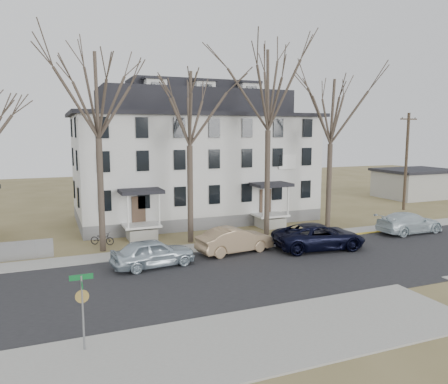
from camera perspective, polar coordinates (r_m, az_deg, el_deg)
name	(u,v)px	position (r m, az deg, el deg)	size (l,w,h in m)	color
ground	(334,276)	(24.74, 14.22, -10.53)	(120.00, 120.00, 0.00)	olive
main_road	(313,265)	(26.30, 11.61, -9.34)	(120.00, 10.00, 0.04)	#27272A
far_sidewalk	(266,241)	(31.26, 5.48, -6.43)	(120.00, 2.00, 0.08)	#A09F97
near_sidewalk_left	(236,344)	(16.96, 1.59, -19.20)	(20.00, 5.00, 0.08)	#A09F97
yellow_curb	(332,238)	(33.10, 13.95, -5.82)	(14.00, 0.25, 0.06)	gold
boarding_house	(194,158)	(38.77, -3.91, 4.44)	(20.80, 12.36, 12.05)	slate
distant_building	(415,183)	(56.13, 23.68, 1.07)	(8.50, 6.50, 3.35)	#A09F97
tree_far_left	(97,89)	(28.90, -16.29, 12.80)	(8.40, 8.40, 13.72)	#473B31
tree_mid_left	(189,103)	(30.08, -4.56, 11.47)	(7.80, 7.80, 12.74)	#473B31
tree_center	(269,84)	(32.52, 5.84, 13.81)	(9.00, 9.00, 14.70)	#473B31
tree_mid_right	(331,107)	(35.30, 13.86, 10.74)	(7.80, 7.80, 12.74)	#473B31
utility_pole_far	(406,160)	(46.33, 22.71, 3.82)	(2.00, 0.28, 9.50)	#3D3023
car_silver	(153,253)	(25.49, -9.23, -7.92)	(1.92, 4.78, 1.63)	silver
car_tan	(235,241)	(28.04, 1.40, -6.35)	(1.73, 4.95, 1.63)	#967A5A
car_navy	(319,237)	(29.54, 12.30, -5.74)	(2.79, 6.06, 1.68)	black
car_white	(409,223)	(36.22, 23.04, -3.76)	(2.20, 5.42, 1.57)	silver
bicycle_left	(102,239)	(31.06, -15.62, -5.95)	(0.58, 1.67, 0.88)	black
street_sign	(82,301)	(16.44, -18.01, -13.44)	(0.81, 0.81, 2.83)	gray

